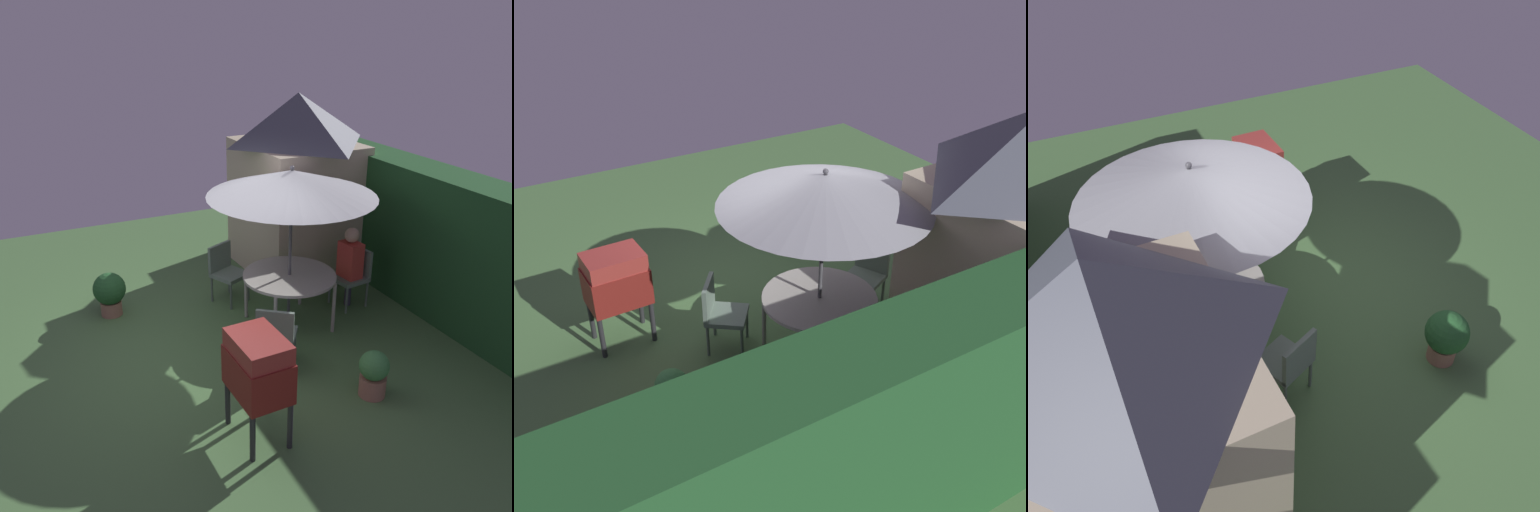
{
  "view_description": "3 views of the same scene",
  "coord_description": "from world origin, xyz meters",
  "views": [
    {
      "loc": [
        5.95,
        -2.16,
        4.05
      ],
      "look_at": [
        -0.01,
        0.74,
        1.2
      ],
      "focal_mm": 38.52,
      "sensor_mm": 36.0,
      "label": 1
    },
    {
      "loc": [
        3.3,
        5.89,
        4.65
      ],
      "look_at": [
        -0.02,
        0.28,
        0.83
      ],
      "focal_mm": 42.71,
      "sensor_mm": 36.0,
      "label": 2
    },
    {
      "loc": [
        -4.33,
        2.29,
        4.99
      ],
      "look_at": [
        -0.29,
        0.44,
        1.09
      ],
      "focal_mm": 39.05,
      "sensor_mm": 36.0,
      "label": 3
    }
  ],
  "objects": [
    {
      "name": "potted_plant_by_shed",
      "position": [
        -1.47,
        -0.95,
        0.38
      ],
      "size": [
        0.48,
        0.48,
        0.67
      ],
      "color": "#936651",
      "rests_on": "ground"
    },
    {
      "name": "chair_near_shed",
      "position": [
        -0.2,
        2.48,
        0.52
      ],
      "size": [
        0.51,
        0.51,
        0.9
      ],
      "color": "slate",
      "rests_on": "ground"
    },
    {
      "name": "garden_shed",
      "position": [
        -1.83,
        2.38,
        1.53
      ],
      "size": [
        2.04,
        1.86,
        3.0
      ],
      "color": "#C6B793",
      "rests_on": "ground"
    },
    {
      "name": "ground_plane",
      "position": [
        0.0,
        0.0,
        0.0
      ],
      "size": [
        11.0,
        11.0,
        0.0
      ],
      "primitive_type": "plane",
      "color": "#47703D"
    },
    {
      "name": "person_in_red",
      "position": [
        -0.2,
        2.4,
        0.78
      ],
      "size": [
        0.36,
        0.28,
        1.26
      ],
      "color": "#CC3D33",
      "rests_on": "ground"
    },
    {
      "name": "patio_table",
      "position": [
        -0.07,
        1.28,
        0.73
      ],
      "size": [
        1.31,
        1.31,
        0.79
      ],
      "color": "#B2ADA3",
      "rests_on": "ground"
    },
    {
      "name": "potted_plant_by_grill",
      "position": [
        1.79,
        1.38,
        0.3
      ],
      "size": [
        0.35,
        0.35,
        0.58
      ],
      "color": "#936651",
      "rests_on": "ground"
    },
    {
      "name": "patio_umbrella",
      "position": [
        -0.07,
        1.28,
        2.1
      ],
      "size": [
        2.26,
        2.26,
        2.34
      ],
      "color": "#4C4C51",
      "rests_on": "ground"
    },
    {
      "name": "bbq_grill",
      "position": [
        1.82,
        -0.13,
        0.85
      ],
      "size": [
        0.71,
        0.52,
        1.2
      ],
      "color": "maroon",
      "rests_on": "ground"
    },
    {
      "name": "chair_far_side",
      "position": [
        -1.18,
        0.78,
        0.52
      ],
      "size": [
        0.61,
        0.61,
        0.9
      ],
      "color": "slate",
      "rests_on": "ground"
    },
    {
      "name": "chair_toward_hedge",
      "position": [
        0.85,
        0.59,
        0.52
      ],
      "size": [
        0.65,
        0.65,
        0.9
      ],
      "color": "slate",
      "rests_on": "ground"
    }
  ]
}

